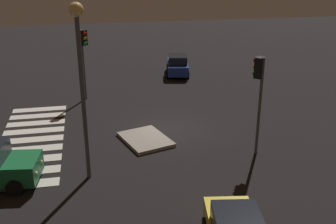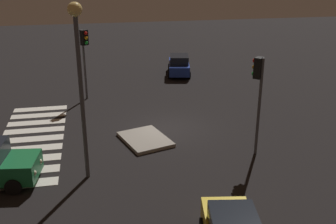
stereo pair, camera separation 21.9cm
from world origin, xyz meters
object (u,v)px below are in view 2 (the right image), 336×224
Objects in this scene: traffic_light_north at (258,82)px; street_lamp at (79,63)px; car_blue at (179,65)px; traffic_light_south at (85,47)px; traffic_island at (145,139)px.

street_lamp reaches higher than traffic_light_north.
street_lamp is (15.26, -7.39, 4.24)m from car_blue.
traffic_light_south is 10.58m from street_lamp.
street_lamp is (10.47, -0.11, 1.55)m from traffic_light_south.
traffic_light_north reaches higher than traffic_light_south.
traffic_light_north is 0.64× the size of street_lamp.
traffic_island is at bearing -14.45° from traffic_light_south.
traffic_light_north is (14.45, 0.47, 2.77)m from car_blue.
car_blue is 0.83× the size of traffic_light_north.
traffic_light_south is at bearing 179.40° from street_lamp.
traffic_light_south is at bearing -4.62° from traffic_light_north.
traffic_light_south is 12.38m from traffic_light_north.
street_lamp is at bearing -42.96° from traffic_island.
car_blue is 14.72m from traffic_light_north.
traffic_light_north is (2.35, 4.93, 3.48)m from traffic_island.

